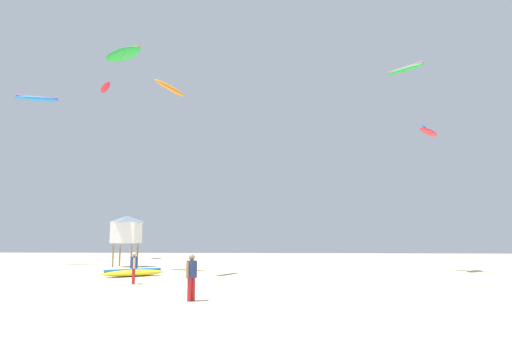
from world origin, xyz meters
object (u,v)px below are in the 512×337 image
kite_aloft_4 (429,132)px  kite_aloft_5 (405,69)px  kite_grounded_near (133,273)px  kite_aloft_2 (37,99)px  lifeguard_tower (127,229)px  person_foreground (192,274)px  kite_aloft_1 (171,88)px  kite_aloft_3 (123,54)px  person_midground (134,265)px  kite_aloft_0 (105,87)px

kite_aloft_4 → kite_aloft_5: 4.82m
kite_aloft_5 → kite_grounded_near: bearing=-166.8°
kite_grounded_near → kite_aloft_2: 22.66m
lifeguard_tower → kite_aloft_4: size_ratio=1.34×
lifeguard_tower → person_foreground: bearing=-64.0°
person_foreground → kite_aloft_2: 31.97m
person_foreground → lifeguard_tower: bearing=-32.5°
person_foreground → kite_aloft_1: 15.98m
kite_aloft_2 → kite_aloft_3: 12.85m
kite_aloft_4 → kite_aloft_2: bearing=169.3°
kite_grounded_near → kite_aloft_1: kite_aloft_1 is taller
person_midground → kite_aloft_5: bearing=5.1°
person_midground → kite_aloft_5: 22.93m
kite_aloft_4 → kite_aloft_1: bearing=-166.3°
kite_grounded_near → kite_aloft_3: (-2.74, 3.74, 15.64)m
person_foreground → lifeguard_tower: lifeguard_tower is taller
person_foreground → kite_grounded_near: size_ratio=0.46×
person_foreground → kite_grounded_near: bearing=-29.7°
lifeguard_tower → kite_aloft_4: bearing=-11.0°
kite_aloft_2 → kite_aloft_4: 33.85m
person_midground → kite_grounded_near: size_ratio=0.43×
lifeguard_tower → kite_aloft_1: 13.76m
person_foreground → kite_aloft_0: kite_aloft_0 is taller
person_midground → kite_aloft_3: kite_aloft_3 is taller
kite_aloft_3 → person_foreground: bearing=-59.2°
kite_aloft_3 → person_midground: bearing=-62.5°
person_midground → kite_aloft_2: bearing=111.0°
kite_aloft_1 → kite_aloft_2: kite_aloft_2 is taller
person_foreground → kite_aloft_3: bearing=-27.6°
kite_aloft_2 → kite_aloft_5: 32.07m
kite_aloft_1 → kite_aloft_4: bearing=13.7°
kite_aloft_1 → kite_aloft_5: size_ratio=1.22×
kite_aloft_1 → kite_aloft_2: 18.75m
kite_aloft_1 → lifeguard_tower: bearing=122.8°
kite_aloft_5 → lifeguard_tower: bearing=167.2°
person_foreground → kite_aloft_1: kite_aloft_1 is taller
lifeguard_tower → person_midground: bearing=-68.5°
kite_grounded_near → kite_aloft_2: kite_aloft_2 is taller
person_midground → kite_aloft_1: size_ratio=0.46×
lifeguard_tower → kite_aloft_1: (5.69, -8.82, 8.90)m
person_foreground → kite_aloft_1: (-3.95, 10.93, 10.97)m
person_midground → kite_aloft_3: (-4.33, 8.33, 14.94)m
kite_aloft_0 → kite_aloft_2: size_ratio=1.02×
kite_aloft_2 → kite_aloft_3: size_ratio=1.01×
person_foreground → kite_aloft_4: kite_aloft_4 is taller
kite_grounded_near → kite_aloft_5: bearing=13.2°
kite_grounded_near → lifeguard_tower: (-3.84, 9.18, 2.83)m
person_foreground → kite_aloft_2: (-19.19, 21.43, 13.94)m
kite_aloft_0 → person_midground: bearing=-63.4°
kite_aloft_0 → person_foreground: bearing=-61.7°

